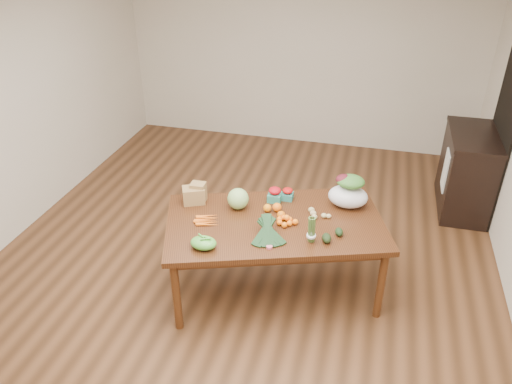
% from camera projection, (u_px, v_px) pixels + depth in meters
% --- Properties ---
extents(floor, '(6.00, 6.00, 0.00)m').
position_uv_depth(floor, '(244.00, 257.00, 5.12)').
color(floor, brown).
rests_on(floor, ground).
extents(room_walls, '(5.02, 6.02, 2.70)m').
position_uv_depth(room_walls, '(242.00, 136.00, 4.44)').
color(room_walls, beige).
rests_on(room_walls, floor).
extents(dining_table, '(2.12, 1.60, 0.75)m').
position_uv_depth(dining_table, '(274.00, 255.00, 4.54)').
color(dining_table, '#472510').
rests_on(dining_table, floor).
extents(doorway_dark, '(0.02, 1.00, 2.10)m').
position_uv_depth(doorway_dark, '(503.00, 127.00, 5.40)').
color(doorway_dark, black).
rests_on(doorway_dark, floor).
extents(cabinet, '(0.52, 1.02, 0.94)m').
position_uv_depth(cabinet, '(466.00, 172.00, 5.74)').
color(cabinet, black).
rests_on(cabinet, floor).
extents(dish_towel, '(0.02, 0.28, 0.45)m').
position_uv_depth(dish_towel, '(445.00, 170.00, 5.59)').
color(dish_towel, white).
rests_on(dish_towel, cabinet).
extents(paper_bag, '(0.32, 0.29, 0.19)m').
position_uv_depth(paper_bag, '(194.00, 194.00, 4.57)').
color(paper_bag, '#997044').
rests_on(paper_bag, dining_table).
extents(cabbage, '(0.19, 0.19, 0.19)m').
position_uv_depth(cabbage, '(238.00, 199.00, 4.49)').
color(cabbage, '#8EBA6B').
rests_on(cabbage, dining_table).
extents(strawberry_basket_a, '(0.15, 0.15, 0.11)m').
position_uv_depth(strawberry_basket_a, '(275.00, 196.00, 4.62)').
color(strawberry_basket_a, red).
rests_on(strawberry_basket_a, dining_table).
extents(strawberry_basket_b, '(0.13, 0.13, 0.09)m').
position_uv_depth(strawberry_basket_b, '(288.00, 195.00, 4.65)').
color(strawberry_basket_b, red).
rests_on(strawberry_basket_b, dining_table).
extents(orange_a, '(0.07, 0.07, 0.07)m').
position_uv_depth(orange_a, '(267.00, 208.00, 4.46)').
color(orange_a, orange).
rests_on(orange_a, dining_table).
extents(orange_b, '(0.08, 0.08, 0.08)m').
position_uv_depth(orange_b, '(277.00, 207.00, 4.47)').
color(orange_b, '#FF600F').
rests_on(orange_b, dining_table).
extents(orange_c, '(0.07, 0.07, 0.07)m').
position_uv_depth(orange_c, '(281.00, 215.00, 4.37)').
color(orange_c, '#F75D0F').
rests_on(orange_c, dining_table).
extents(mandarin_cluster, '(0.23, 0.23, 0.08)m').
position_uv_depth(mandarin_cluster, '(287.00, 219.00, 4.30)').
color(mandarin_cluster, orange).
rests_on(mandarin_cluster, dining_table).
extents(carrots, '(0.27, 0.25, 0.03)m').
position_uv_depth(carrots, '(206.00, 220.00, 4.34)').
color(carrots, '#FF5615').
rests_on(carrots, dining_table).
extents(snap_pea_bag, '(0.21, 0.16, 0.10)m').
position_uv_depth(snap_pea_bag, '(204.00, 243.00, 3.99)').
color(snap_pea_bag, green).
rests_on(snap_pea_bag, dining_table).
extents(kale_bunch, '(0.43, 0.48, 0.16)m').
position_uv_depth(kale_bunch, '(268.00, 233.00, 4.06)').
color(kale_bunch, black).
rests_on(kale_bunch, dining_table).
extents(asparagus_bundle, '(0.11, 0.14, 0.26)m').
position_uv_depth(asparagus_bundle, '(312.00, 229.00, 4.02)').
color(asparagus_bundle, '#557A38').
rests_on(asparagus_bundle, dining_table).
extents(potato_a, '(0.06, 0.05, 0.05)m').
position_uv_depth(potato_a, '(313.00, 213.00, 4.41)').
color(potato_a, tan).
rests_on(potato_a, dining_table).
extents(potato_b, '(0.05, 0.05, 0.04)m').
position_uv_depth(potato_b, '(314.00, 217.00, 4.37)').
color(potato_b, tan).
rests_on(potato_b, dining_table).
extents(potato_c, '(0.05, 0.04, 0.04)m').
position_uv_depth(potato_c, '(324.00, 216.00, 4.38)').
color(potato_c, '#CFB677').
rests_on(potato_c, dining_table).
extents(potato_d, '(0.06, 0.05, 0.05)m').
position_uv_depth(potato_d, '(311.00, 210.00, 4.46)').
color(potato_d, tan).
rests_on(potato_d, dining_table).
extents(potato_e, '(0.05, 0.04, 0.04)m').
position_uv_depth(potato_e, '(329.00, 216.00, 4.38)').
color(potato_e, '#DEB780').
rests_on(potato_e, dining_table).
extents(avocado_a, '(0.10, 0.13, 0.07)m').
position_uv_depth(avocado_a, '(327.00, 238.00, 4.07)').
color(avocado_a, black).
rests_on(avocado_a, dining_table).
extents(avocado_b, '(0.09, 0.11, 0.07)m').
position_uv_depth(avocado_b, '(339.00, 232.00, 4.15)').
color(avocado_b, black).
rests_on(avocado_b, dining_table).
extents(salad_bag, '(0.43, 0.37, 0.28)m').
position_uv_depth(salad_bag, '(348.00, 193.00, 4.50)').
color(salad_bag, silver).
rests_on(salad_bag, dining_table).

